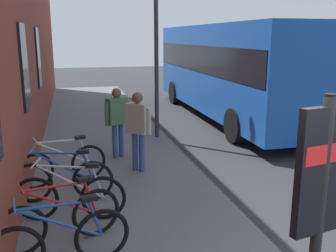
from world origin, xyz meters
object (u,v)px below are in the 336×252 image
Objects in this scene: bicycle_end_of_row at (61,219)px; transit_info_sign at (321,188)px; bicycle_far_end at (61,242)px; street_lamp at (156,36)px; city_bus at (229,66)px; pedestrian_near_bus at (138,123)px; bicycle_by_door at (63,180)px; bicycle_nearest_sign at (70,197)px; bicycle_beside_lamp at (63,165)px; pedestrian_by_facade at (117,116)px.

transit_info_sign reaches higher than bicycle_end_of_row.
street_lamp reaches higher than bicycle_far_end.
bicycle_end_of_row is 0.16× the size of city_bus.
bicycle_far_end is 7.02m from street_lamp.
bicycle_far_end is 1.02× the size of pedestrian_near_bus.
bicycle_by_door is at bearing 146.77° from street_lamp.
bicycle_nearest_sign is 0.17× the size of city_bus.
bicycle_by_door and bicycle_beside_lamp have the same top height.
bicycle_nearest_sign is 1.02× the size of bicycle_beside_lamp.
bicycle_beside_lamp is 1.00× the size of pedestrian_near_bus.
city_bus reaches higher than pedestrian_by_facade.
bicycle_far_end and bicycle_nearest_sign have the same top height.
pedestrian_by_facade is (3.79, -1.26, 0.63)m from bicycle_end_of_row.
transit_info_sign is (-3.19, -2.10, 1.21)m from bicycle_nearest_sign.
pedestrian_near_bus is (3.35, -1.55, 0.66)m from bicycle_far_end.
transit_info_sign is (-3.94, -2.22, 1.21)m from bicycle_by_door.
transit_info_sign is at bearing -146.61° from bicycle_nearest_sign.
pedestrian_by_facade is at bearing 141.12° from street_lamp.
bicycle_by_door is 1.05× the size of pedestrian_by_facade.
bicycle_beside_lamp is at bearing 0.60° from bicycle_by_door.
transit_info_sign is at bearing -171.09° from pedestrian_by_facade.
bicycle_by_door is 2.08m from pedestrian_near_bus.
bicycle_by_door is (1.51, -0.01, -0.00)m from bicycle_end_of_row.
city_bus reaches higher than transit_info_sign.
street_lamp is (-2.56, 3.30, 1.05)m from city_bus.
street_lamp is at bearing -38.88° from pedestrian_by_facade.
bicycle_nearest_sign is at bearing 33.39° from transit_info_sign.
pedestrian_by_facade is (-4.21, 4.63, -0.78)m from city_bus.
bicycle_beside_lamp is 0.36× the size of street_lamp.
street_lamp is at bearing -2.55° from transit_info_sign.
bicycle_beside_lamp is 2.02m from pedestrian_by_facade.
bicycle_beside_lamp is (2.95, 0.01, 0.00)m from bicycle_far_end.
city_bus is (10.42, -3.65, 0.20)m from transit_info_sign.
bicycle_far_end and bicycle_by_door have the same top height.
transit_info_sign is at bearing 177.45° from street_lamp.
city_bus is at bearing -47.72° from pedestrian_by_facade.
bicycle_by_door is 1.03× the size of pedestrian_near_bus.
pedestrian_by_facade reaches higher than bicycle_far_end.
transit_info_sign reaches higher than pedestrian_near_bus.
bicycle_end_of_row is 3.22m from pedestrian_near_bus.
bicycle_nearest_sign is (1.37, -0.12, 0.00)m from bicycle_far_end.
city_bus is at bearing -42.15° from bicycle_by_door.
city_bus is at bearing -39.36° from pedestrian_near_bus.
city_bus reaches higher than bicycle_by_door.
bicycle_end_of_row is at bearing 170.09° from bicycle_nearest_sign.
pedestrian_by_facade is at bearing 132.28° from city_bus.
bicycle_far_end is 3.11m from transit_info_sign.
bicycle_end_of_row is 6.50m from street_lamp.
bicycle_by_door is 8.86m from city_bus.
pedestrian_by_facade is at bearing -18.37° from bicycle_end_of_row.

